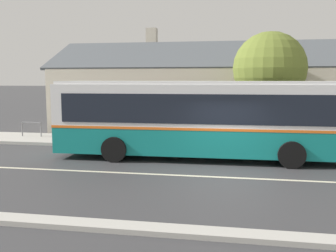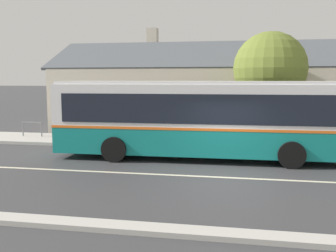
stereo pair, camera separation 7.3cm
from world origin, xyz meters
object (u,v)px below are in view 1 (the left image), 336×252
Objects in this scene: transit_bus at (198,117)px; bike_rack at (31,126)px; street_tree_primary at (270,69)px; bench_down_street at (151,134)px; bench_by_building at (80,132)px.

bike_rack is (-9.31, 3.35, -1.01)m from transit_bus.
street_tree_primary is at bearing 51.76° from transit_bus.
street_tree_primary is (5.66, 1.43, 3.16)m from bench_down_street.
bike_rack is at bearing 173.20° from bench_down_street.
bench_by_building is 3.14m from bike_rack.
transit_bus is 9.95× the size of bike_rack.
bike_rack is at bearing -177.12° from street_tree_primary.
bench_by_building is 1.50× the size of bike_rack.
transit_bus reaches higher than bench_down_street.
bench_by_building is at bearing 178.19° from bench_down_street.
transit_bus is 5.45m from street_tree_primary.
bench_down_street is (3.71, -0.12, -0.00)m from bench_by_building.
bench_by_building is at bearing -12.69° from bike_rack.
bench_down_street is 0.31× the size of street_tree_primary.
bench_down_street is 6.82m from bike_rack.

